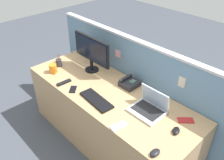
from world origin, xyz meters
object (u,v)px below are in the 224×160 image
object	(u,v)px
pen_cup	(59,63)
computer_mouse_left_hand	(176,131)
cell_phone_red_case	(186,120)
tv_remote	(64,83)
keyboard_main	(96,100)
desk_phone	(129,83)
coffee_mug	(53,69)
desktop_monitor	(91,51)
computer_mouse_right_hand	(155,153)
cell_phone_black_slab	(73,89)
laptop	(150,106)
cell_phone_silver_slab	(119,126)

from	to	relation	value
pen_cup	computer_mouse_left_hand	bearing A→B (deg)	3.35
cell_phone_red_case	tv_remote	distance (m)	1.34
keyboard_main	pen_cup	size ratio (longest dim) A/B	2.32
desk_phone	coffee_mug	bearing A→B (deg)	-150.85
desktop_monitor	desk_phone	world-z (taller)	desktop_monitor
desktop_monitor	desk_phone	distance (m)	0.59
keyboard_main	computer_mouse_right_hand	distance (m)	0.82
keyboard_main	pen_cup	world-z (taller)	pen_cup
keyboard_main	cell_phone_red_case	distance (m)	0.87
computer_mouse_left_hand	cell_phone_red_case	size ratio (longest dim) A/B	0.70
pen_cup	coffee_mug	distance (m)	0.15
cell_phone_red_case	desk_phone	bearing A→B (deg)	-138.23
computer_mouse_right_hand	desktop_monitor	bearing A→B (deg)	160.47
pen_cup	cell_phone_black_slab	xyz separation A→B (m)	(0.54, -0.18, -0.04)
computer_mouse_left_hand	pen_cup	distance (m)	1.65
keyboard_main	cell_phone_red_case	size ratio (longest dim) A/B	2.78
computer_mouse_right_hand	tv_remote	bearing A→B (deg)	177.86
laptop	keyboard_main	xyz separation A→B (m)	(-0.46, -0.27, -0.04)
keyboard_main	coffee_mug	world-z (taller)	coffee_mug
keyboard_main	computer_mouse_right_hand	bearing A→B (deg)	-2.49
desk_phone	tv_remote	distance (m)	0.72
desktop_monitor	coffee_mug	distance (m)	0.51
pen_cup	coffee_mug	xyz separation A→B (m)	(0.08, -0.13, 0.00)
keyboard_main	coffee_mug	xyz separation A→B (m)	(-0.78, -0.01, 0.04)
laptop	cell_phone_red_case	size ratio (longest dim) A/B	2.18
keyboard_main	desk_phone	bearing A→B (deg)	89.75
computer_mouse_left_hand	cell_phone_black_slab	xyz separation A→B (m)	(-1.11, -0.27, -0.01)
desk_phone	coffee_mug	size ratio (longest dim) A/B	1.51
pen_cup	desk_phone	bearing A→B (deg)	19.82
laptop	cell_phone_red_case	world-z (taller)	laptop
desktop_monitor	computer_mouse_right_hand	size ratio (longest dim) A/B	5.75
laptop	coffee_mug	xyz separation A→B (m)	(-1.23, -0.29, 0.00)
cell_phone_black_slab	cell_phone_silver_slab	bearing A→B (deg)	-46.11
computer_mouse_right_hand	keyboard_main	bearing A→B (deg)	172.74
keyboard_main	desktop_monitor	bearing A→B (deg)	148.75
pen_cup	cell_phone_silver_slab	size ratio (longest dim) A/B	1.12
tv_remote	computer_mouse_left_hand	bearing A→B (deg)	14.90
keyboard_main	cell_phone_black_slab	size ratio (longest dim) A/B	3.17
keyboard_main	tv_remote	size ratio (longest dim) A/B	2.35
laptop	computer_mouse_left_hand	size ratio (longest dim) A/B	3.13
desktop_monitor	coffee_mug	size ratio (longest dim) A/B	4.51
laptop	cell_phone_black_slab	bearing A→B (deg)	-157.00
computer_mouse_left_hand	tv_remote	distance (m)	1.31
keyboard_main	pen_cup	xyz separation A→B (m)	(-0.86, 0.12, 0.04)
cell_phone_silver_slab	pen_cup	bearing A→B (deg)	-179.22
desktop_monitor	laptop	xyz separation A→B (m)	(0.95, -0.09, -0.21)
tv_remote	coffee_mug	world-z (taller)	coffee_mug
laptop	keyboard_main	size ratio (longest dim) A/B	0.78
cell_phone_red_case	cell_phone_silver_slab	size ratio (longest dim) A/B	0.94
laptop	cell_phone_silver_slab	xyz separation A→B (m)	(-0.05, -0.36, -0.04)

